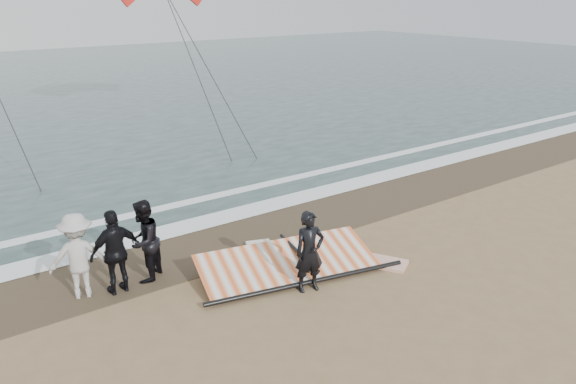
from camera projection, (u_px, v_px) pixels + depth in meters
name	position (u px, v px, depth m)	size (l,w,h in m)	color
ground	(354.00, 310.00, 11.53)	(120.00, 120.00, 0.00)	#8C704C
sea	(14.00, 90.00, 36.68)	(120.00, 54.00, 0.02)	#233838
wet_sand	(240.00, 236.00, 14.96)	(120.00, 2.80, 0.01)	#4C3D2B
foam_near	(215.00, 219.00, 16.02)	(120.00, 0.90, 0.01)	white
foam_far	(188.00, 202.00, 17.31)	(120.00, 0.45, 0.01)	white
man_main	(309.00, 252.00, 12.01)	(0.67, 0.44, 1.83)	black
board_white	(361.00, 258.00, 13.66)	(0.62, 2.22, 0.09)	white
board_cream	(268.00, 261.00, 13.50)	(0.62, 2.33, 0.10)	white
trio_cluster	(110.00, 250.00, 12.02)	(2.67, 1.19, 1.91)	black
sail_rig	(282.00, 264.00, 13.03)	(4.70, 2.57, 0.52)	black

